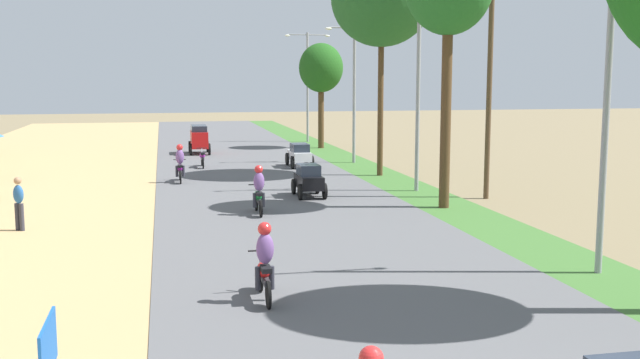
% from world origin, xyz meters
% --- Properties ---
extents(street_signboard, '(0.06, 1.30, 1.50)m').
position_xyz_m(street_signboard, '(-5.68, 2.94, 1.11)').
color(street_signboard, '#262628').
rests_on(street_signboard, dirt_shoulder).
extents(pedestrian_on_shoulder, '(0.43, 0.41, 1.62)m').
position_xyz_m(pedestrian_on_shoulder, '(-8.43, 16.66, 0.96)').
color(pedestrian_on_shoulder, '#33333D').
rests_on(pedestrian_on_shoulder, dirt_shoulder).
extents(median_tree_fourth, '(2.81, 2.81, 6.65)m').
position_xyz_m(median_tree_fourth, '(5.77, 40.20, 5.09)').
color(median_tree_fourth, '#4C351E').
rests_on(median_tree_fourth, median_strip).
extents(streetlamp_near, '(3.16, 0.20, 8.33)m').
position_xyz_m(streetlamp_near, '(5.80, 8.70, 4.83)').
color(streetlamp_near, gray).
rests_on(streetlamp_near, median_strip).
extents(streetlamp_mid, '(3.16, 0.20, 8.45)m').
position_xyz_m(streetlamp_mid, '(5.80, 21.69, 4.89)').
color(streetlamp_mid, gray).
rests_on(streetlamp_mid, median_strip).
extents(streetlamp_far, '(3.16, 0.20, 7.24)m').
position_xyz_m(streetlamp_far, '(5.80, 31.84, 4.27)').
color(streetlamp_far, gray).
rests_on(streetlamp_far, median_strip).
extents(streetlamp_farthest, '(3.16, 0.20, 7.56)m').
position_xyz_m(streetlamp_farthest, '(5.80, 44.86, 4.43)').
color(streetlamp_farthest, gray).
rests_on(streetlamp_farthest, median_strip).
extents(utility_pole_near, '(1.80, 0.20, 9.99)m').
position_xyz_m(utility_pole_near, '(7.89, 19.64, 5.19)').
color(utility_pole_near, brown).
rests_on(utility_pole_near, ground).
extents(car_hatchback_black, '(1.04, 2.00, 1.23)m').
position_xyz_m(car_hatchback_black, '(1.25, 21.05, 0.75)').
color(car_hatchback_black, black).
rests_on(car_hatchback_black, road_strip).
extents(car_sedan_white, '(1.10, 2.26, 1.19)m').
position_xyz_m(car_sedan_white, '(2.58, 30.38, 0.74)').
color(car_sedan_white, silver).
rests_on(car_sedan_white, road_strip).
extents(car_van_red, '(1.19, 2.41, 1.67)m').
position_xyz_m(car_van_red, '(-2.07, 38.01, 1.02)').
color(car_van_red, red).
rests_on(car_van_red, road_strip).
extents(motorbike_ahead_second, '(0.54, 1.80, 1.66)m').
position_xyz_m(motorbike_ahead_second, '(-2.20, 8.06, 0.86)').
color(motorbike_ahead_second, black).
rests_on(motorbike_ahead_second, road_strip).
extents(motorbike_ahead_third, '(0.54, 1.80, 1.66)m').
position_xyz_m(motorbike_ahead_third, '(-1.09, 17.74, 0.86)').
color(motorbike_ahead_third, black).
rests_on(motorbike_ahead_third, road_strip).
extents(motorbike_ahead_fourth, '(0.54, 1.80, 1.66)m').
position_xyz_m(motorbike_ahead_fourth, '(-3.47, 26.07, 0.86)').
color(motorbike_ahead_fourth, black).
rests_on(motorbike_ahead_fourth, road_strip).
extents(motorbike_ahead_fifth, '(0.54, 1.80, 0.94)m').
position_xyz_m(motorbike_ahead_fifth, '(-2.24, 31.30, 0.57)').
color(motorbike_ahead_fifth, black).
rests_on(motorbike_ahead_fifth, road_strip).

